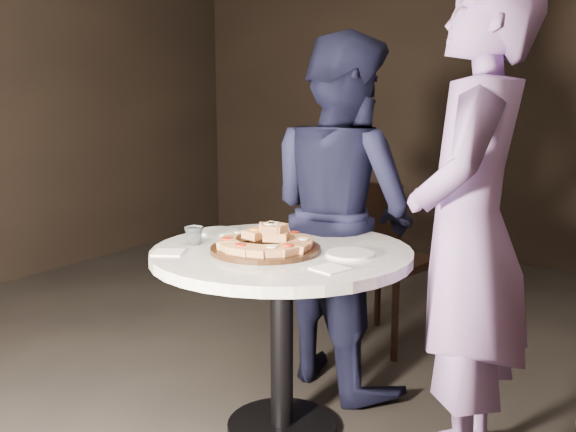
{
  "coord_description": "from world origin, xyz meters",
  "views": [
    {
      "loc": [
        1.45,
        -2.13,
        1.43
      ],
      "look_at": [
        0.05,
        0.1,
        0.94
      ],
      "focal_mm": 40.0,
      "sensor_mm": 36.0,
      "label": 1
    }
  ],
  "objects": [
    {
      "name": "diner_teal",
      "position": [
        0.8,
        0.16,
        0.94
      ],
      "size": [
        0.56,
        0.75,
        1.88
      ],
      "primitive_type": "imported",
      "rotation": [
        0.0,
        0.0,
        -1.4
      ],
      "color": "#8066A6",
      "rests_on": "ground"
    },
    {
      "name": "chair_far",
      "position": [
        0.0,
        1.13,
        0.57
      ],
      "size": [
        0.54,
        0.56,
        0.98
      ],
      "rotation": [
        0.0,
        0.0,
        2.95
      ],
      "color": "black",
      "rests_on": "ground"
    },
    {
      "name": "plate_right",
      "position": [
        0.34,
        0.1,
        0.82
      ],
      "size": [
        0.24,
        0.24,
        0.01
      ],
      "primitive_type": "cylinder",
      "rotation": [
        0.0,
        0.0,
        0.3
      ],
      "color": "white",
      "rests_on": "table"
    },
    {
      "name": "floor",
      "position": [
        0.0,
        0.0,
        0.0
      ],
      "size": [
        7.0,
        7.0,
        0.0
      ],
      "primitive_type": "plane",
      "color": "black",
      "rests_on": "ground"
    },
    {
      "name": "napkin_far",
      "position": [
        0.38,
        -0.13,
        0.81
      ],
      "size": [
        0.15,
        0.15,
        0.01
      ],
      "primitive_type": "cube",
      "rotation": [
        0.0,
        0.0,
        -0.3
      ],
      "color": "white",
      "rests_on": "table"
    },
    {
      "name": "napkin_near",
      "position": [
        -0.29,
        -0.26,
        0.81
      ],
      "size": [
        0.16,
        0.16,
        0.01
      ],
      "primitive_type": "cube",
      "rotation": [
        0.0,
        0.0,
        0.51
      ],
      "color": "white",
      "rests_on": "table"
    },
    {
      "name": "plate_left",
      "position": [
        -0.37,
        0.17,
        0.82
      ],
      "size": [
        0.19,
        0.19,
        0.01
      ],
      "primitive_type": "cylinder",
      "rotation": [
        0.0,
        0.0,
        0.04
      ],
      "color": "white",
      "rests_on": "table"
    },
    {
      "name": "serving_board",
      "position": [
        0.02,
        -0.03,
        0.82
      ],
      "size": [
        0.48,
        0.48,
        0.02
      ],
      "primitive_type": "cylinder",
      "rotation": [
        0.0,
        0.0,
        0.07
      ],
      "color": "black",
      "rests_on": "table"
    },
    {
      "name": "diner_navy",
      "position": [
        0.02,
        0.65,
        0.87
      ],
      "size": [
        1.04,
        0.94,
        1.73
      ],
      "primitive_type": "imported",
      "rotation": [
        0.0,
        0.0,
        2.72
      ],
      "color": "black",
      "rests_on": "ground"
    },
    {
      "name": "focaccia_pile",
      "position": [
        0.03,
        -0.02,
        0.86
      ],
      "size": [
        0.4,
        0.39,
        0.11
      ],
      "rotation": [
        0.0,
        0.0,
        -0.4
      ],
      "color": "#B07544",
      "rests_on": "serving_board"
    },
    {
      "name": "table",
      "position": [
        0.05,
        0.05,
        0.66
      ],
      "size": [
        1.32,
        1.32,
        0.81
      ],
      "rotation": [
        0.0,
        0.0,
        0.25
      ],
      "color": "black",
      "rests_on": "ground"
    },
    {
      "name": "water_glass",
      "position": [
        -0.3,
        -0.08,
        0.85
      ],
      "size": [
        0.1,
        0.1,
        0.08
      ],
      "primitive_type": "imported",
      "rotation": [
        0.0,
        0.0,
        0.25
      ],
      "color": "silver",
      "rests_on": "table"
    }
  ]
}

